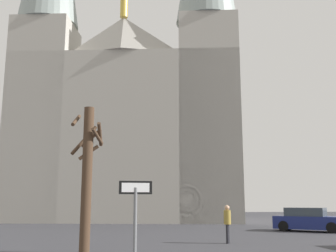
{
  "coord_description": "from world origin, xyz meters",
  "views": [
    {
      "loc": [
        -2.94,
        -5.36,
        1.91
      ],
      "look_at": [
        -1.03,
        17.35,
        6.16
      ],
      "focal_mm": 42.63,
      "sensor_mm": 36.0,
      "label": 1
    }
  ],
  "objects": [
    {
      "name": "cathedral",
      "position": [
        -3.61,
        33.27,
        12.17
      ],
      "size": [
        22.3,
        15.56,
        38.95
      ],
      "color": "#ADA89E",
      "rests_on": "ground"
    },
    {
      "name": "one_way_arrow_sign",
      "position": [
        -2.91,
        2.76,
        1.48
      ],
      "size": [
        0.67,
        0.13,
        2.29
      ],
      "color": "slate",
      "rests_on": "ground"
    },
    {
      "name": "bare_tree",
      "position": [
        -4.72,
        9.99,
        2.94
      ],
      "size": [
        1.28,
        1.27,
        5.46
      ],
      "color": "#473323",
      "rests_on": "ground"
    },
    {
      "name": "parked_car_far_navy",
      "position": [
        7.95,
        19.33,
        0.69
      ],
      "size": [
        4.38,
        3.8,
        1.45
      ],
      "color": "navy",
      "rests_on": "ground"
    },
    {
      "name": "pedestrian_walking",
      "position": [
        1.29,
        12.86,
        1.02
      ],
      "size": [
        0.32,
        0.32,
        1.69
      ],
      "color": "black",
      "rests_on": "ground"
    }
  ]
}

